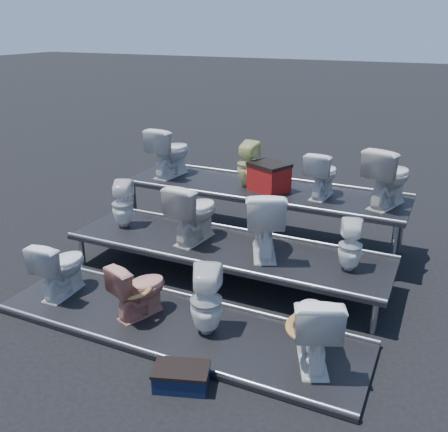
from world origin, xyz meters
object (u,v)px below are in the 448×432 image
at_px(toilet_2, 206,301).
at_px(toilet_7, 350,246).
at_px(toilet_3, 314,325).
at_px(toilet_0, 61,266).
at_px(toilet_11, 389,177).
at_px(toilet_9, 248,164).
at_px(toilet_6, 264,222).
at_px(toilet_1, 139,288).
at_px(toilet_4, 123,204).
at_px(red_crate, 269,179).
at_px(toilet_10, 322,174).
at_px(toilet_8, 170,152).
at_px(step_stool, 181,378).
at_px(toilet_5, 194,212).

xyz_separation_m(toilet_2, toilet_7, (1.20, 1.30, 0.32)).
bearing_deg(toilet_3, toilet_0, -22.29).
bearing_deg(toilet_7, toilet_11, -110.53).
bearing_deg(toilet_9, toilet_6, 124.68).
bearing_deg(toilet_3, toilet_1, -22.29).
bearing_deg(toilet_11, toilet_4, 39.99).
xyz_separation_m(toilet_1, toilet_2, (0.84, 0.00, 0.05)).
bearing_deg(red_crate, toilet_10, 30.19).
relative_size(toilet_0, toilet_7, 1.19).
relative_size(toilet_1, toilet_9, 0.98).
bearing_deg(toilet_4, toilet_2, 124.41).
relative_size(toilet_8, red_crate, 1.53).
xyz_separation_m(toilet_1, red_crate, (0.60, 2.53, 0.65)).
bearing_deg(toilet_3, step_stool, 16.14).
xyz_separation_m(toilet_7, toilet_10, (-0.69, 1.30, 0.42)).
height_order(toilet_5, step_stool, toilet_5).
height_order(toilet_1, toilet_11, toilet_11).
distance_m(toilet_0, toilet_8, 2.73).
distance_m(toilet_2, step_stool, 0.89).
bearing_deg(step_stool, toilet_1, 122.61).
relative_size(toilet_0, toilet_3, 0.90).
bearing_deg(toilet_4, step_stool, 112.97).
distance_m(toilet_5, toilet_6, 0.98).
height_order(toilet_1, toilet_3, toilet_3).
relative_size(toilet_2, toilet_10, 1.16).
bearing_deg(toilet_1, toilet_8, -46.29).
height_order(toilet_2, toilet_6, toilet_6).
bearing_deg(toilet_3, toilet_6, -74.64).
distance_m(toilet_0, toilet_4, 1.35).
bearing_deg(toilet_7, red_crate, -52.53).
bearing_deg(toilet_5, toilet_4, 6.92).
bearing_deg(red_crate, step_stool, -58.63).
bearing_deg(toilet_9, toilet_5, 84.74).
xyz_separation_m(toilet_5, toilet_11, (2.23, 1.30, 0.40)).
distance_m(toilet_3, toilet_4, 3.39).
bearing_deg(step_stool, toilet_3, 20.16).
height_order(toilet_0, toilet_8, toilet_8).
bearing_deg(toilet_7, step_stool, 50.79).
bearing_deg(red_crate, toilet_1, -78.55).
relative_size(toilet_3, toilet_6, 0.95).
bearing_deg(toilet_5, toilet_9, -92.60).
height_order(toilet_10, red_crate, toilet_10).
height_order(toilet_2, toilet_11, toilet_11).
distance_m(toilet_1, toilet_3, 1.99).
distance_m(toilet_7, toilet_9, 2.28).
bearing_deg(toilet_2, toilet_3, 160.20).
relative_size(toilet_3, toilet_10, 1.24).
distance_m(toilet_0, red_crate, 3.12).
bearing_deg(toilet_0, toilet_3, 177.75).
xyz_separation_m(toilet_0, toilet_10, (2.47, 2.60, 0.77)).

